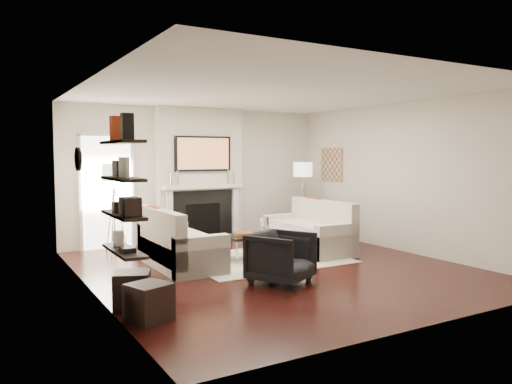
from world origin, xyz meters
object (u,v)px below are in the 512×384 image
lamp_left_shade (113,172)px  lamp_right_shade (303,169)px  coffee_table (257,235)px  loveseat_left_base (181,253)px  armchair (281,255)px  ottoman_near (132,289)px  loveseat_right_base (308,240)px

lamp_left_shade → lamp_right_shade: bearing=-4.1°
coffee_table → lamp_right_shade: bearing=36.1°
lamp_left_shade → loveseat_left_base: bearing=-68.4°
armchair → lamp_right_shade: size_ratio=1.93×
armchair → coffee_table: bearing=44.1°
loveseat_left_base → armchair: 1.84m
ottoman_near → lamp_right_shade: bearing=33.0°
lamp_right_shade → ottoman_near: bearing=-147.0°
lamp_right_shade → loveseat_right_base: bearing=-121.6°
armchair → lamp_left_shade: size_ratio=1.93×
loveseat_left_base → armchair: (0.82, -1.64, 0.18)m
armchair → ottoman_near: 2.08m
loveseat_left_base → ottoman_near: (-1.25, -1.64, -0.01)m
loveseat_left_base → lamp_right_shade: size_ratio=4.50×
armchair → lamp_left_shade: 3.69m
loveseat_left_base → ottoman_near: size_ratio=4.50×
loveseat_right_base → lamp_left_shade: (-3.09, 1.60, 1.24)m
lamp_left_shade → ottoman_near: (-0.62, -3.22, -1.25)m
lamp_left_shade → lamp_right_shade: same height
loveseat_right_base → armchair: 2.31m
loveseat_left_base → lamp_left_shade: (-0.63, 1.59, 1.24)m
loveseat_right_base → ottoman_near: size_ratio=4.50×
loveseat_right_base → armchair: (-1.63, -1.62, 0.18)m
coffee_table → lamp_right_shade: lamp_right_shade is taller
armchair → lamp_right_shade: bearing=22.4°
loveseat_right_base → armchair: size_ratio=2.33×
lamp_left_shade → ottoman_near: size_ratio=1.00×
coffee_table → armchair: size_ratio=1.42×
lamp_left_shade → loveseat_right_base: bearing=-27.4°
lamp_right_shade → loveseat_left_base: bearing=-158.3°
loveseat_left_base → loveseat_right_base: same height
loveseat_left_base → armchair: size_ratio=2.33×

